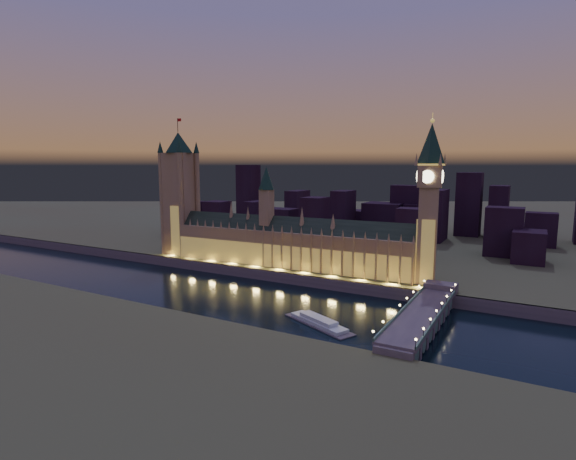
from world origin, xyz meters
The scene contains 9 objects.
ground_plane centered at (0.00, 0.00, 0.00)m, with size 2000.00×2000.00×0.00m, color black.
north_bank centered at (0.00, 520.00, 4.00)m, with size 2000.00×960.00×8.00m, color brown.
embankment_wall centered at (0.00, 41.00, 4.00)m, with size 2000.00×2.50×8.00m, color #4E4650.
palace_of_westminster centered at (0.49, 61.75, 26.37)m, with size 202.00×26.39×78.00m.
victoria_tower centered at (-110.00, 61.92, 67.54)m, with size 31.68×31.68×120.03m.
elizabeth_tower centered at (108.00, 61.93, 70.91)m, with size 18.00×18.00×112.70m.
westminster_bridge centered at (121.26, -3.44, 5.98)m, with size 19.52×113.00×15.90m.
river_boat centered at (70.06, -27.01, 1.56)m, with size 48.17×30.44×4.50m.
city_backdrop centered at (38.55, 249.10, 31.58)m, with size 481.56×215.63×80.02m.
Camera 1 is at (171.11, -242.36, 86.94)m, focal length 28.00 mm.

